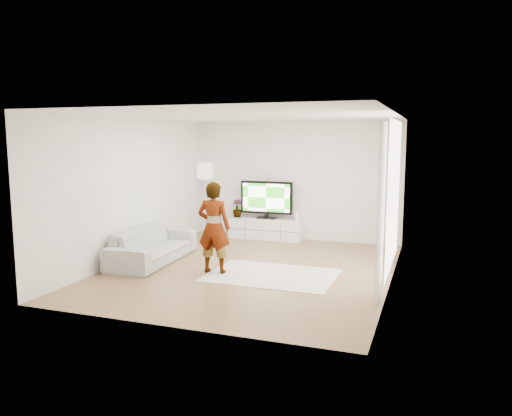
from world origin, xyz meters
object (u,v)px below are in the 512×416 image
(television, at_px, (266,198))
(floor_lamp, at_px, (205,174))
(media_console, at_px, (266,229))
(player, at_px, (214,227))
(rug, at_px, (272,275))
(sofa, at_px, (153,245))

(television, distance_m, floor_lamp, 1.66)
(media_console, relative_size, player, 1.07)
(media_console, height_order, floor_lamp, floor_lamp)
(media_console, bearing_deg, rug, -69.69)
(media_console, distance_m, sofa, 3.17)
(rug, xyz_separation_m, floor_lamp, (-2.69, 2.97, 1.51))
(media_console, distance_m, floor_lamp, 2.02)
(floor_lamp, bearing_deg, media_console, 2.37)
(player, distance_m, floor_lamp, 3.61)
(television, xyz_separation_m, rug, (1.12, -3.06, -0.97))
(television, xyz_separation_m, floor_lamp, (-1.57, -0.09, 0.54))
(media_console, xyz_separation_m, sofa, (-1.38, -2.86, 0.09))
(rug, distance_m, sofa, 2.53)
(sofa, bearing_deg, television, -29.04)
(television, height_order, player, player)
(player, bearing_deg, media_console, -93.29)
(rug, height_order, player, player)
(media_console, xyz_separation_m, floor_lamp, (-1.57, -0.06, 1.27))
(sofa, bearing_deg, player, -106.57)
(sofa, distance_m, floor_lamp, 3.04)
(media_console, xyz_separation_m, player, (0.09, -3.20, 0.58))
(television, distance_m, player, 3.23)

